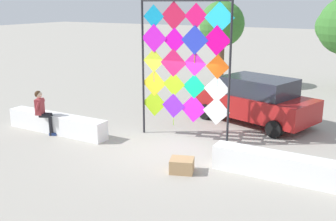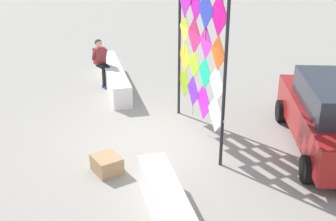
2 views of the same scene
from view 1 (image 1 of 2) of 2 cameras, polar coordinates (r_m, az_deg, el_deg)
name	(u,v)px [view 1 (image 1 of 2)]	position (r m, az deg, el deg)	size (l,w,h in m)	color
ground	(160,150)	(12.09, -1.09, -5.56)	(120.00, 120.00, 0.00)	#9E998E
plaza_ledge_left	(57,124)	(14.03, -15.50, -1.79)	(3.91, 0.54, 0.64)	white
plaza_ledge_right	(290,168)	(10.42, 16.89, -7.84)	(3.91, 0.54, 0.64)	white
kite_display_rack	(185,62)	(12.43, 2.38, 6.86)	(3.05, 0.21, 4.37)	#232328
seated_vendor	(43,109)	(13.81, -17.35, 0.19)	(0.71, 0.61, 1.49)	black
parked_car	(255,100)	(14.85, 12.23, 1.49)	(4.71, 3.07, 1.69)	maroon
cardboard_box_large	(182,165)	(10.51, 1.98, -7.79)	(0.60, 0.52, 0.36)	tan
tree_broadleaf	(223,23)	(20.86, 7.79, 12.23)	(2.27, 2.31, 4.35)	brown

